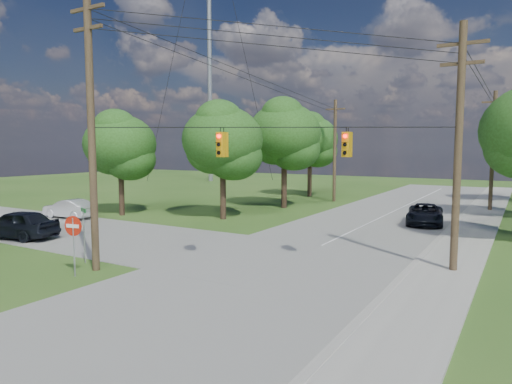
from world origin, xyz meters
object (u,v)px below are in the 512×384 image
Objects in this scene: do_not_enter_sign at (73,233)px; car_cross_dark at (17,224)px; pole_sw at (91,127)px; pole_ne at (458,145)px; pole_north_w at (335,150)px; car_cross_silver at (69,209)px; car_main_north at (425,214)px; pole_north_e at (493,150)px.

car_cross_dark is at bearing 148.85° from do_not_enter_sign.
pole_ne is at bearing 29.38° from pole_sw.
pole_sw is 1.20× the size of pole_north_w.
pole_ne is 24.05m from car_cross_dark.
pole_north_w is at bearing 122.29° from pole_ne.
pole_sw is 4.70× the size of do_not_enter_sign.
car_cross_silver is (-4.06, 6.60, -0.13)m from car_cross_dark.
pole_sw is at bearing 80.17° from do_not_enter_sign.
pole_north_w is at bearing 148.48° from car_cross_dark.
car_cross_dark is 10.18m from do_not_enter_sign.
do_not_enter_sign reaches higher than car_main_north.
pole_north_e and pole_north_w have the same top height.
pole_ne is 16.45m from do_not_enter_sign.
pole_north_e reaches higher than car_main_north.
pole_sw is 29.62m from pole_north_w.
pole_ne is at bearing -83.36° from car_main_north.
car_cross_dark is 7.75m from car_cross_silver.
pole_ne is 26.03m from pole_north_w.
car_cross_dark is 26.24m from car_main_north.
pole_ne reaches higher than pole_north_e.
car_cross_silver is (-27.07, 1.30, -4.72)m from pole_ne.
car_main_north is at bearing -109.16° from pole_north_e.
pole_ne reaches higher than pole_north_w.
car_cross_silver is at bearing 177.25° from pole_ne.
pole_north_e is 1.98× the size of car_main_north.
pole_ne is at bearing 21.49° from do_not_enter_sign.
pole_north_e is 34.36m from car_cross_silver.
car_cross_silver is (-13.17, -20.70, -4.38)m from pole_north_w.
car_main_north is 1.98× the size of do_not_enter_sign.
pole_ne is 4.11× the size of do_not_enter_sign.
car_cross_silver is at bearing 132.19° from do_not_enter_sign.
pole_north_e is 33.70m from do_not_enter_sign.
do_not_enter_sign is at bearing -88.40° from pole_sw.
pole_ne is (13.50, 7.60, -0.76)m from pole_sw.
car_main_north is (23.65, 10.86, -0.01)m from car_cross_silver.
do_not_enter_sign is at bearing -147.08° from pole_ne.
pole_ne is 2.11× the size of car_cross_dark.
pole_sw is at bearing -126.08° from car_main_north.
car_main_north is (-3.42, -9.84, -4.40)m from pole_north_e.
pole_north_w is 24.92m from car_cross_silver.
car_cross_silver is 1.69× the size of do_not_enter_sign.
do_not_enter_sign is at bearing 50.04° from car_cross_silver.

